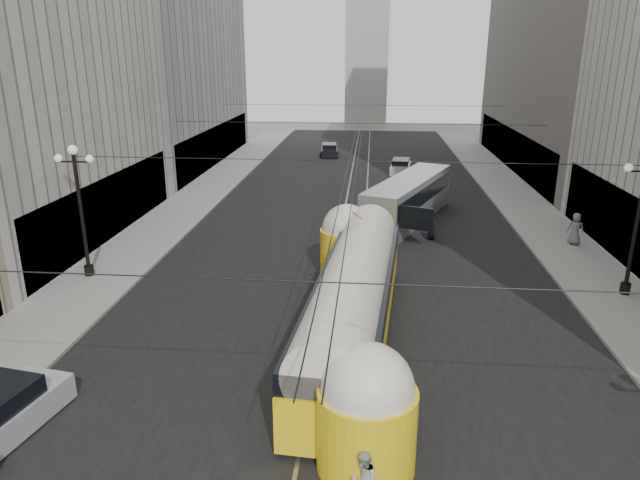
% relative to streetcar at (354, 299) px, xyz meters
% --- Properties ---
extents(road, '(20.00, 85.00, 0.02)m').
position_rel_streetcar_xyz_m(road, '(-0.50, 19.80, -1.77)').
color(road, black).
rests_on(road, ground).
extents(sidewalk_left, '(4.00, 72.00, 0.15)m').
position_rel_streetcar_xyz_m(sidewalk_left, '(-12.50, 23.30, -1.70)').
color(sidewalk_left, gray).
rests_on(sidewalk_left, ground).
extents(sidewalk_right, '(4.00, 72.00, 0.15)m').
position_rel_streetcar_xyz_m(sidewalk_right, '(11.50, 23.30, -1.70)').
color(sidewalk_right, gray).
rests_on(sidewalk_right, ground).
extents(rail_left, '(0.12, 85.00, 0.04)m').
position_rel_streetcar_xyz_m(rail_left, '(-1.25, 19.80, -1.77)').
color(rail_left, gray).
rests_on(rail_left, ground).
extents(rail_right, '(0.12, 85.00, 0.04)m').
position_rel_streetcar_xyz_m(rail_right, '(0.25, 19.80, -1.77)').
color(rail_right, gray).
rests_on(rail_right, ground).
extents(building_left_far, '(12.60, 28.60, 28.60)m').
position_rel_streetcar_xyz_m(building_left_far, '(-20.49, 35.30, 12.54)').
color(building_left_far, '#999999').
rests_on(building_left_far, ground).
extents(distant_tower, '(6.00, 6.00, 31.36)m').
position_rel_streetcar_xyz_m(distant_tower, '(-0.50, 67.30, 13.19)').
color(distant_tower, '#B2AFA8').
rests_on(distant_tower, ground).
extents(lamppost_left_mid, '(1.86, 0.44, 6.37)m').
position_rel_streetcar_xyz_m(lamppost_left_mid, '(-13.10, 5.30, 1.97)').
color(lamppost_left_mid, black).
rests_on(lamppost_left_mid, sidewalk_left).
extents(lamppost_right_mid, '(1.86, 0.44, 6.37)m').
position_rel_streetcar_xyz_m(lamppost_right_mid, '(12.10, 5.30, 1.97)').
color(lamppost_right_mid, black).
rests_on(lamppost_right_mid, sidewalk_right).
extents(catenary, '(25.00, 72.00, 0.23)m').
position_rel_streetcar_xyz_m(catenary, '(-0.38, 18.79, 4.11)').
color(catenary, black).
rests_on(catenary, ground).
extents(streetcar, '(3.79, 16.50, 3.63)m').
position_rel_streetcar_xyz_m(streetcar, '(0.00, 0.00, 0.00)').
color(streetcar, yellow).
rests_on(streetcar, ground).
extents(city_bus, '(6.38, 11.70, 2.86)m').
position_rel_streetcar_xyz_m(city_bus, '(3.00, 16.73, -0.20)').
color(city_bus, '#B5B8BB').
rests_on(city_bus, ground).
extents(sedan_white_far, '(2.14, 4.22, 1.28)m').
position_rel_streetcar_xyz_m(sedan_white_far, '(3.24, 32.64, -1.19)').
color(sedan_white_far, silver).
rests_on(sedan_white_far, ground).
extents(sedan_dark_far, '(2.01, 4.22, 1.29)m').
position_rel_streetcar_xyz_m(sedan_dark_far, '(-3.97, 41.18, -1.19)').
color(sedan_dark_far, black).
rests_on(sedan_dark_far, ground).
extents(pedestrian_crossing_b, '(0.69, 0.83, 1.52)m').
position_rel_streetcar_xyz_m(pedestrian_crossing_b, '(0.53, -8.35, -1.01)').
color(pedestrian_crossing_b, '#B4B4A8').
rests_on(pedestrian_crossing_b, ground).
extents(pedestrian_sidewalk_right, '(1.02, 0.80, 1.82)m').
position_rel_streetcar_xyz_m(pedestrian_sidewalk_right, '(12.12, 12.33, -0.71)').
color(pedestrian_sidewalk_right, slate).
rests_on(pedestrian_sidewalk_right, sidewalk_right).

